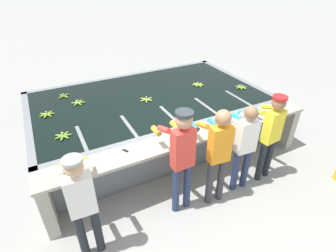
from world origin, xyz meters
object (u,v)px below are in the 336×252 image
worker_3 (244,142)px  banana_bunch_floating_6 (146,99)px  banana_bunch_floating_1 (78,103)px  banana_bunch_ledge_0 (271,112)px  banana_bunch_floating_3 (198,85)px  knife_0 (255,113)px  worker_4 (270,131)px  banana_bunch_floating_7 (64,96)px  worker_1 (182,153)px  worker_2 (218,149)px  banana_bunch_floating_4 (241,87)px  worker_0 (82,199)px  banana_bunch_floating_0 (63,136)px  knife_1 (129,152)px  banana_bunch_floating_5 (47,114)px  banana_bunch_floating_2 (183,114)px

worker_3 → banana_bunch_floating_6: worker_3 is taller
banana_bunch_floating_1 → banana_bunch_ledge_0: size_ratio=1.01×
banana_bunch_floating_3 → banana_bunch_ledge_0: size_ratio=1.01×
banana_bunch_floating_1 → knife_0: size_ratio=0.83×
worker_4 → banana_bunch_floating_3: (0.05, 2.24, -0.03)m
banana_bunch_floating_3 → banana_bunch_floating_7: same height
worker_1 → banana_bunch_floating_3: size_ratio=6.16×
banana_bunch_floating_7 → banana_bunch_ledge_0: (3.33, -2.54, 0.00)m
worker_2 → knife_0: bearing=26.3°
banana_bunch_floating_1 → banana_bunch_floating_4: size_ratio=1.00×
worker_0 → banana_bunch_floating_0: (0.02, 1.51, -0.01)m
knife_1 → banana_bunch_floating_0: bearing=131.7°
knife_1 → banana_bunch_floating_5: bearing=118.1°
worker_1 → banana_bunch_floating_2: worker_1 is taller
banana_bunch_floating_3 → banana_bunch_floating_7: 2.95m
banana_bunch_floating_6 → banana_bunch_ledge_0: banana_bunch_ledge_0 is taller
worker_2 → banana_bunch_floating_1: worker_2 is taller
banana_bunch_floating_2 → banana_bunch_floating_6: (-0.35, 0.88, 0.00)m
banana_bunch_floating_2 → banana_bunch_floating_7: same height
knife_1 → banana_bunch_floating_7: bearing=102.5°
worker_4 → banana_bunch_ledge_0: bearing=42.1°
worker_1 → banana_bunch_floating_7: bearing=111.1°
banana_bunch_floating_5 → banana_bunch_floating_6: bearing=-8.3°
banana_bunch_floating_2 → banana_bunch_floating_6: size_ratio=0.99×
worker_2 → banana_bunch_ledge_0: worker_2 is taller
banana_bunch_floating_0 → worker_3: bearing=-30.4°
banana_bunch_floating_2 → banana_bunch_floating_7: size_ratio=1.07×
worker_3 → worker_0: bearing=-178.8°
worker_4 → banana_bunch_floating_3: size_ratio=5.73×
worker_1 → worker_0: bearing=-175.6°
banana_bunch_ledge_0 → knife_1: bearing=178.3°
knife_0 → worker_0: bearing=-168.6°
worker_3 → knife_1: (-1.70, 0.57, 0.01)m
worker_4 → banana_bunch_floating_2: worker_4 is taller
banana_bunch_floating_6 → worker_2: bearing=-84.1°
worker_0 → worker_1: (1.41, 0.11, 0.11)m
banana_bunch_floating_7 → banana_bunch_floating_6: bearing=-32.7°
worker_1 → banana_bunch_floating_7: (-1.14, 2.96, -0.12)m
knife_1 → banana_bunch_ledge_0: bearing=-1.7°
worker_2 → banana_bunch_floating_3: (1.15, 2.29, -0.06)m
worker_3 → banana_bunch_floating_4: 2.16m
worker_2 → banana_bunch_floating_2: size_ratio=5.94×
worker_1 → banana_bunch_floating_2: bearing=58.9°
worker_3 → banana_bunch_floating_7: bearing=126.6°
banana_bunch_floating_0 → banana_bunch_floating_1: same height
banana_bunch_floating_4 → knife_0: bearing=-119.2°
knife_1 → worker_2: bearing=-28.2°
banana_bunch_floating_0 → banana_bunch_floating_4: bearing=3.0°
worker_4 → banana_bunch_floating_4: 1.86m
worker_3 → banana_bunch_floating_3: bearing=75.1°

